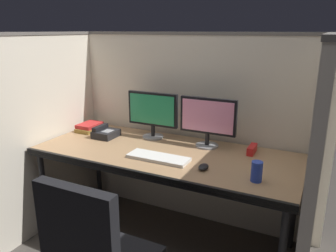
{
  "coord_description": "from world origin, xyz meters",
  "views": [
    {
      "loc": [
        1.0,
        -1.7,
        1.59
      ],
      "look_at": [
        0.0,
        0.35,
        0.92
      ],
      "focal_mm": 35.19,
      "sensor_mm": 36.0,
      "label": 1
    }
  ],
  "objects_px": {
    "computer_mouse": "(203,167)",
    "soda_can": "(257,172)",
    "monitor_right": "(208,119)",
    "desk_phone": "(105,133)",
    "keyboard_main": "(158,158)",
    "desk": "(164,158)",
    "monitor_left": "(153,112)",
    "book_stack": "(89,127)",
    "red_stapler": "(252,149)"
  },
  "relations": [
    {
      "from": "computer_mouse",
      "to": "soda_can",
      "type": "bearing_deg",
      "value": -3.98
    },
    {
      "from": "monitor_right",
      "to": "desk_phone",
      "type": "height_order",
      "value": "monitor_right"
    },
    {
      "from": "keyboard_main",
      "to": "computer_mouse",
      "type": "height_order",
      "value": "computer_mouse"
    },
    {
      "from": "desk_phone",
      "to": "desk",
      "type": "bearing_deg",
      "value": -9.63
    },
    {
      "from": "monitor_left",
      "to": "soda_can",
      "type": "height_order",
      "value": "monitor_left"
    },
    {
      "from": "monitor_left",
      "to": "book_stack",
      "type": "xyz_separation_m",
      "value": [
        -0.59,
        -0.08,
        -0.18
      ]
    },
    {
      "from": "monitor_right",
      "to": "book_stack",
      "type": "relative_size",
      "value": 1.91
    },
    {
      "from": "monitor_left",
      "to": "keyboard_main",
      "type": "distance_m",
      "value": 0.52
    },
    {
      "from": "desk_phone",
      "to": "book_stack",
      "type": "bearing_deg",
      "value": 160.53
    },
    {
      "from": "monitor_left",
      "to": "book_stack",
      "type": "distance_m",
      "value": 0.62
    },
    {
      "from": "desk",
      "to": "monitor_right",
      "type": "bearing_deg",
      "value": 46.52
    },
    {
      "from": "monitor_left",
      "to": "desk_phone",
      "type": "height_order",
      "value": "monitor_left"
    },
    {
      "from": "monitor_right",
      "to": "keyboard_main",
      "type": "relative_size",
      "value": 1.0
    },
    {
      "from": "keyboard_main",
      "to": "computer_mouse",
      "type": "bearing_deg",
      "value": -4.49
    },
    {
      "from": "desk_phone",
      "to": "red_stapler",
      "type": "relative_size",
      "value": 1.27
    },
    {
      "from": "monitor_right",
      "to": "book_stack",
      "type": "distance_m",
      "value": 1.08
    },
    {
      "from": "soda_can",
      "to": "desk",
      "type": "bearing_deg",
      "value": 164.85
    },
    {
      "from": "monitor_right",
      "to": "keyboard_main",
      "type": "height_order",
      "value": "monitor_right"
    },
    {
      "from": "monitor_left",
      "to": "monitor_right",
      "type": "xyz_separation_m",
      "value": [
        0.47,
        -0.01,
        0.0
      ]
    },
    {
      "from": "keyboard_main",
      "to": "book_stack",
      "type": "height_order",
      "value": "book_stack"
    },
    {
      "from": "desk_phone",
      "to": "soda_can",
      "type": "bearing_deg",
      "value": -12.64
    },
    {
      "from": "monitor_left",
      "to": "monitor_right",
      "type": "distance_m",
      "value": 0.47
    },
    {
      "from": "book_stack",
      "to": "soda_can",
      "type": "bearing_deg",
      "value": -13.71
    },
    {
      "from": "monitor_left",
      "to": "book_stack",
      "type": "bearing_deg",
      "value": -172.67
    },
    {
      "from": "computer_mouse",
      "to": "red_stapler",
      "type": "bearing_deg",
      "value": 63.5
    },
    {
      "from": "computer_mouse",
      "to": "desk_phone",
      "type": "xyz_separation_m",
      "value": [
        -0.95,
        0.27,
        0.02
      ]
    },
    {
      "from": "desk",
      "to": "book_stack",
      "type": "relative_size",
      "value": 8.43
    },
    {
      "from": "computer_mouse",
      "to": "soda_can",
      "type": "xyz_separation_m",
      "value": [
        0.33,
        -0.02,
        0.04
      ]
    },
    {
      "from": "desk",
      "to": "monitor_left",
      "type": "bearing_deg",
      "value": 132.11
    },
    {
      "from": "monitor_right",
      "to": "soda_can",
      "type": "relative_size",
      "value": 3.52
    },
    {
      "from": "red_stapler",
      "to": "desk_phone",
      "type": "bearing_deg",
      "value": -172.28
    },
    {
      "from": "monitor_right",
      "to": "keyboard_main",
      "type": "xyz_separation_m",
      "value": [
        -0.21,
        -0.39,
        -0.2
      ]
    },
    {
      "from": "book_stack",
      "to": "soda_can",
      "type": "xyz_separation_m",
      "value": [
        1.52,
        -0.37,
        0.03
      ]
    },
    {
      "from": "desk",
      "to": "book_stack",
      "type": "xyz_separation_m",
      "value": [
        -0.83,
        0.18,
        0.08
      ]
    },
    {
      "from": "desk_phone",
      "to": "monitor_left",
      "type": "bearing_deg",
      "value": 23.86
    },
    {
      "from": "monitor_right",
      "to": "desk_phone",
      "type": "distance_m",
      "value": 0.86
    },
    {
      "from": "red_stapler",
      "to": "monitor_right",
      "type": "bearing_deg",
      "value": -178.44
    },
    {
      "from": "computer_mouse",
      "to": "book_stack",
      "type": "relative_size",
      "value": 0.43
    },
    {
      "from": "desk",
      "to": "soda_can",
      "type": "xyz_separation_m",
      "value": [
        0.69,
        -0.19,
        0.11
      ]
    },
    {
      "from": "desk",
      "to": "red_stapler",
      "type": "xyz_separation_m",
      "value": [
        0.57,
        0.26,
        0.08
      ]
    },
    {
      "from": "desk",
      "to": "soda_can",
      "type": "relative_size",
      "value": 15.57
    },
    {
      "from": "monitor_right",
      "to": "computer_mouse",
      "type": "distance_m",
      "value": 0.48
    },
    {
      "from": "desk_phone",
      "to": "monitor_right",
      "type": "bearing_deg",
      "value": 10.18
    },
    {
      "from": "monitor_right",
      "to": "computer_mouse",
      "type": "relative_size",
      "value": 4.48
    },
    {
      "from": "book_stack",
      "to": "keyboard_main",
      "type": "bearing_deg",
      "value": -20.7
    },
    {
      "from": "book_stack",
      "to": "desk_phone",
      "type": "xyz_separation_m",
      "value": [
        0.23,
        -0.08,
        0.0
      ]
    },
    {
      "from": "keyboard_main",
      "to": "soda_can",
      "type": "xyz_separation_m",
      "value": [
        0.67,
        -0.05,
        0.05
      ]
    },
    {
      "from": "desk",
      "to": "soda_can",
      "type": "height_order",
      "value": "soda_can"
    },
    {
      "from": "desk_phone",
      "to": "soda_can",
      "type": "xyz_separation_m",
      "value": [
        1.29,
        -0.29,
        0.03
      ]
    },
    {
      "from": "monitor_left",
      "to": "desk_phone",
      "type": "xyz_separation_m",
      "value": [
        -0.36,
        -0.16,
        -0.18
      ]
    }
  ]
}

